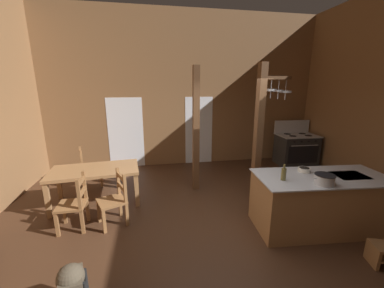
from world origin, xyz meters
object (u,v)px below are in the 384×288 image
(stove_range, at_px, (296,149))
(ladderback_chair_by_post, at_px, (89,168))
(ladderback_chair_at_table_end, at_px, (115,199))
(bottle_tall_on_counter, at_px, (284,174))
(mixing_bowl_on_counter, at_px, (304,170))
(stockpot_on_counter, at_px, (324,179))
(ladderback_chair_near_window, at_px, (75,204))
(dining_table, at_px, (95,173))
(kitchen_island, at_px, (319,202))

(stove_range, bearing_deg, ladderback_chair_by_post, -174.38)
(ladderback_chair_at_table_end, relative_size, bottle_tall_on_counter, 3.69)
(bottle_tall_on_counter, bearing_deg, ladderback_chair_by_post, 144.45)
(stove_range, bearing_deg, mixing_bowl_on_counter, -122.35)
(stockpot_on_counter, bearing_deg, ladderback_chair_by_post, 145.43)
(stove_range, height_order, bottle_tall_on_counter, stove_range)
(stockpot_on_counter, bearing_deg, ladderback_chair_near_window, 165.64)
(dining_table, bearing_deg, kitchen_island, -22.05)
(ladderback_chair_at_table_end, relative_size, stockpot_on_counter, 2.67)
(dining_table, relative_size, bottle_tall_on_counter, 6.91)
(ladderback_chair_at_table_end, bearing_deg, dining_table, 119.67)
(ladderback_chair_at_table_end, xyz_separation_m, bottle_tall_on_counter, (2.68, -0.76, 0.58))
(stove_range, xyz_separation_m, ladderback_chair_at_table_end, (-5.03, -2.34, -0.03))
(stove_range, distance_m, stockpot_on_counter, 3.86)
(dining_table, distance_m, ladderback_chair_by_post, 1.00)
(stove_range, bearing_deg, ladderback_chair_near_window, -157.24)
(ladderback_chair_by_post, height_order, bottle_tall_on_counter, bottle_tall_on_counter)
(kitchen_island, relative_size, stove_range, 1.69)
(stockpot_on_counter, bearing_deg, dining_table, 153.03)
(ladderback_chair_at_table_end, xyz_separation_m, stockpot_on_counter, (3.19, -1.02, 0.56))
(ladderback_chair_near_window, height_order, ladderback_chair_at_table_end, same)
(kitchen_island, relative_size, ladderback_chair_at_table_end, 2.35)
(ladderback_chair_by_post, bearing_deg, stove_range, 5.62)
(stove_range, bearing_deg, ladderback_chair_at_table_end, -155.08)
(ladderback_chair_near_window, height_order, ladderback_chair_by_post, same)
(stove_range, relative_size, stockpot_on_counter, 3.70)
(bottle_tall_on_counter, bearing_deg, stockpot_on_counter, -27.17)
(kitchen_island, height_order, stove_range, stove_range)
(dining_table, relative_size, ladderback_chair_by_post, 1.87)
(kitchen_island, xyz_separation_m, bottle_tall_on_counter, (-0.73, -0.03, 0.57))
(kitchen_island, distance_m, stockpot_on_counter, 0.66)
(bottle_tall_on_counter, bearing_deg, mixing_bowl_on_counter, 25.90)
(stockpot_on_counter, bearing_deg, kitchen_island, 52.24)
(ladderback_chair_at_table_end, distance_m, mixing_bowl_on_counter, 3.31)
(ladderback_chair_at_table_end, height_order, bottle_tall_on_counter, bottle_tall_on_counter)
(stockpot_on_counter, height_order, mixing_bowl_on_counter, stockpot_on_counter)
(ladderback_chair_by_post, bearing_deg, dining_table, -68.51)
(dining_table, distance_m, ladderback_chair_at_table_end, 1.00)
(ladderback_chair_at_table_end, bearing_deg, bottle_tall_on_counter, -15.81)
(mixing_bowl_on_counter, bearing_deg, ladderback_chair_by_post, 151.13)
(ladderback_chair_at_table_end, xyz_separation_m, mixing_bowl_on_counter, (3.24, -0.49, 0.51))
(stockpot_on_counter, distance_m, bottle_tall_on_counter, 0.57)
(ladderback_chair_near_window, relative_size, ladderback_chair_by_post, 1.00)
(ladderback_chair_near_window, distance_m, ladderback_chair_by_post, 1.81)
(dining_table, distance_m, mixing_bowl_on_counter, 3.97)
(ladderback_chair_by_post, bearing_deg, ladderback_chair_near_window, -83.51)
(ladderback_chair_near_window, bearing_deg, stove_range, 22.76)
(dining_table, xyz_separation_m, bottle_tall_on_counter, (3.17, -1.61, 0.38))
(dining_table, xyz_separation_m, ladderback_chair_at_table_end, (0.48, -0.85, -0.20))
(ladderback_chair_by_post, relative_size, stockpot_on_counter, 2.67)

